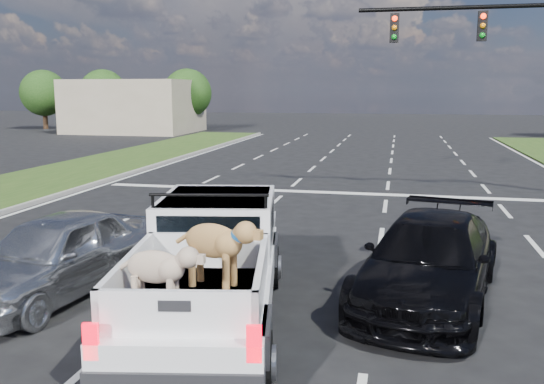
{
  "coord_description": "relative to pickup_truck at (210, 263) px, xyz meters",
  "views": [
    {
      "loc": [
        2.08,
        -9.86,
        3.55
      ],
      "look_at": [
        -0.54,
        2.0,
        1.39
      ],
      "focal_mm": 38.0,
      "sensor_mm": 36.0,
      "label": 1
    }
  ],
  "objects": [
    {
      "name": "tree_far_a",
      "position": [
        -29.32,
        39.78,
        2.35
      ],
      "size": [
        4.2,
        4.2,
        5.4
      ],
      "color": "#332114",
      "rests_on": "ground"
    },
    {
      "name": "tree_far_c",
      "position": [
        -15.32,
        39.78,
        2.35
      ],
      "size": [
        4.2,
        4.2,
        5.4
      ],
      "color": "#332114",
      "rests_on": "ground"
    },
    {
      "name": "black_coupe",
      "position": [
        3.34,
        1.65,
        -0.23
      ],
      "size": [
        2.96,
        5.21,
        1.42
      ],
      "primitive_type": "imported",
      "rotation": [
        0.0,
        0.0,
        -0.21
      ],
      "color": "black",
      "rests_on": "ground"
    },
    {
      "name": "curb_left",
      "position": [
        -8.37,
        7.78,
        -0.87
      ],
      "size": [
        0.15,
        60.0,
        0.14
      ],
      "primitive_type": "cube",
      "color": "gray",
      "rests_on": "ground"
    },
    {
      "name": "ground",
      "position": [
        0.68,
        1.78,
        -0.94
      ],
      "size": [
        160.0,
        160.0,
        0.0
      ],
      "primitive_type": "plane",
      "color": "black",
      "rests_on": "ground"
    },
    {
      "name": "silver_sedan",
      "position": [
        -3.01,
        0.54,
        -0.21
      ],
      "size": [
        2.25,
        4.45,
        1.45
      ],
      "primitive_type": "imported",
      "rotation": [
        0.0,
        0.0,
        -0.13
      ],
      "color": "#B2B4B9",
      "rests_on": "ground"
    },
    {
      "name": "building_left",
      "position": [
        -19.32,
        37.78,
        1.26
      ],
      "size": [
        10.0,
        8.0,
        4.4
      ],
      "primitive_type": "cube",
      "color": "tan",
      "rests_on": "ground"
    },
    {
      "name": "tree_far_b",
      "position": [
        -23.32,
        39.78,
        2.35
      ],
      "size": [
        4.2,
        4.2,
        5.4
      ],
      "color": "#332114",
      "rests_on": "ground"
    },
    {
      "name": "pickup_truck",
      "position": [
        0.0,
        0.0,
        0.0
      ],
      "size": [
        2.88,
        5.65,
        2.02
      ],
      "rotation": [
        0.0,
        0.0,
        0.19
      ],
      "color": "black",
      "rests_on": "ground"
    },
    {
      "name": "road_markings",
      "position": [
        0.68,
        8.34,
        -0.93
      ],
      "size": [
        17.75,
        60.0,
        0.01
      ],
      "color": "silver",
      "rests_on": "ground"
    }
  ]
}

